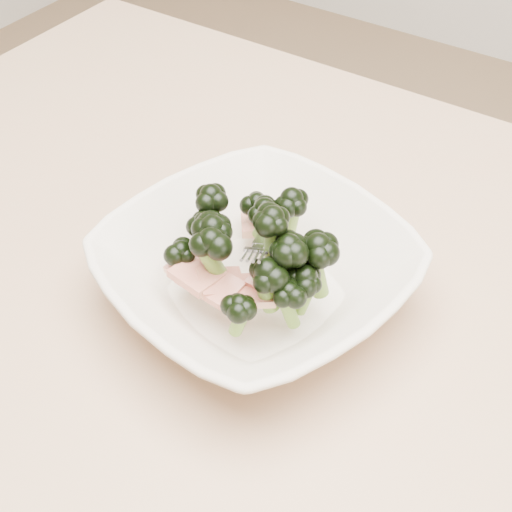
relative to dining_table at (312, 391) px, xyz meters
The scene contains 2 objects.
dining_table is the anchor object (origin of this frame).
broccoli_dish 0.15m from the dining_table, behind, with size 0.31×0.31×0.12m.
Camera 1 is at (0.18, -0.37, 1.22)m, focal length 50.00 mm.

